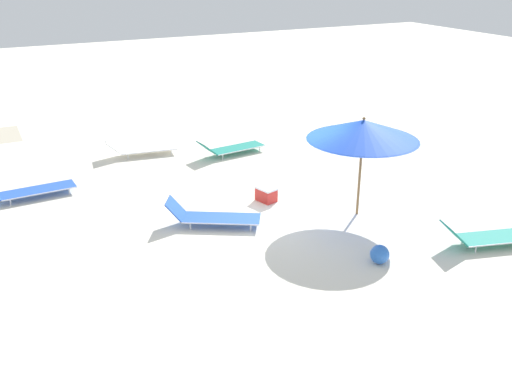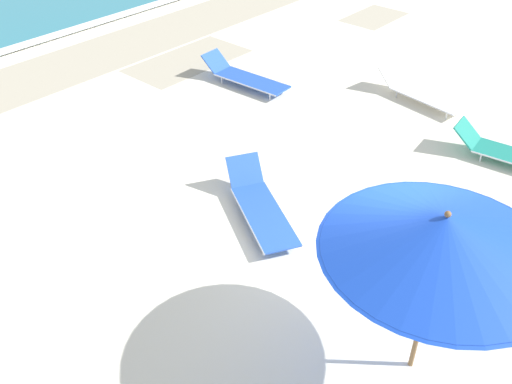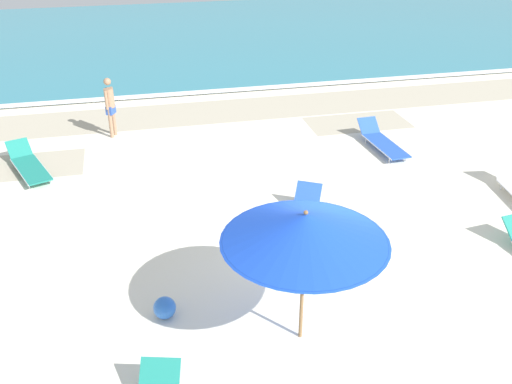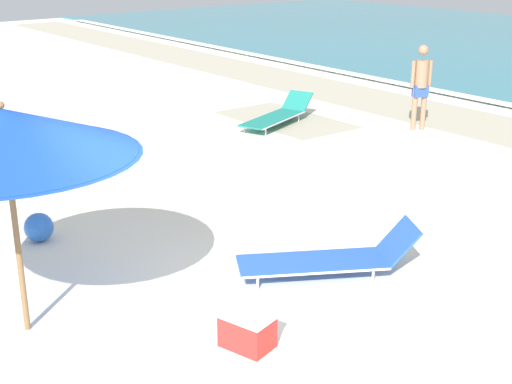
{
  "view_description": "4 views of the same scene",
  "coord_description": "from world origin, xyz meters",
  "px_view_note": "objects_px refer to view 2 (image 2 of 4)",
  "views": [
    {
      "loc": [
        -11.07,
        6.04,
        5.74
      ],
      "look_at": [
        -0.85,
        0.92,
        0.93
      ],
      "focal_mm": 40.0,
      "sensor_mm": 36.0,
      "label": 1
    },
    {
      "loc": [
        -5.71,
        -3.12,
        5.79
      ],
      "look_at": [
        -0.67,
        1.34,
        0.94
      ],
      "focal_mm": 40.0,
      "sensor_mm": 36.0,
      "label": 2
    },
    {
      "loc": [
        -3.46,
        -8.39,
        6.45
      ],
      "look_at": [
        -1.12,
        1.72,
        0.95
      ],
      "focal_mm": 40.0,
      "sensor_mm": 36.0,
      "label": 3
    },
    {
      "loc": [
        5.34,
        -3.7,
        3.77
      ],
      "look_at": [
        -0.72,
        1.02,
        1.04
      ],
      "focal_mm": 50.0,
      "sensor_mm": 36.0,
      "label": 4
    }
  ],
  "objects_px": {
    "sun_lounger_mid_beach_pair_a": "(510,153)",
    "cooler_box": "(374,233)",
    "beach_umbrella": "(443,235)",
    "sun_lounger_mid_beach_solo": "(420,92)",
    "sun_lounger_near_water_right": "(260,205)",
    "sun_lounger_beside_umbrella": "(244,77)"
  },
  "relations": [
    {
      "from": "sun_lounger_near_water_right",
      "to": "sun_lounger_mid_beach_solo",
      "type": "bearing_deg",
      "value": 30.91
    },
    {
      "from": "sun_lounger_beside_umbrella",
      "to": "cooler_box",
      "type": "height_order",
      "value": "sun_lounger_beside_umbrella"
    },
    {
      "from": "beach_umbrella",
      "to": "cooler_box",
      "type": "bearing_deg",
      "value": 43.73
    },
    {
      "from": "cooler_box",
      "to": "sun_lounger_mid_beach_solo",
      "type": "bearing_deg",
      "value": -175.43
    },
    {
      "from": "sun_lounger_beside_umbrella",
      "to": "sun_lounger_mid_beach_pair_a",
      "type": "bearing_deg",
      "value": -85.58
    },
    {
      "from": "beach_umbrella",
      "to": "sun_lounger_near_water_right",
      "type": "distance_m",
      "value": 3.92
    },
    {
      "from": "sun_lounger_mid_beach_pair_a",
      "to": "sun_lounger_beside_umbrella",
      "type": "bearing_deg",
      "value": 90.8
    },
    {
      "from": "sun_lounger_mid_beach_solo",
      "to": "cooler_box",
      "type": "xyz_separation_m",
      "value": [
        -4.81,
        -1.81,
        -0.03
      ]
    },
    {
      "from": "beach_umbrella",
      "to": "sun_lounger_mid_beach_solo",
      "type": "distance_m",
      "value": 7.53
    },
    {
      "from": "beach_umbrella",
      "to": "cooler_box",
      "type": "distance_m",
      "value": 2.96
    },
    {
      "from": "beach_umbrella",
      "to": "sun_lounger_near_water_right",
      "type": "bearing_deg",
      "value": 73.38
    },
    {
      "from": "beach_umbrella",
      "to": "cooler_box",
      "type": "relative_size",
      "value": 4.4
    },
    {
      "from": "sun_lounger_mid_beach_solo",
      "to": "sun_lounger_mid_beach_pair_a",
      "type": "xyz_separation_m",
      "value": [
        -1.18,
        -2.48,
        -0.0
      ]
    },
    {
      "from": "sun_lounger_near_water_right",
      "to": "beach_umbrella",
      "type": "bearing_deg",
      "value": -76.52
    },
    {
      "from": "beach_umbrella",
      "to": "sun_lounger_mid_beach_pair_a",
      "type": "distance_m",
      "value": 5.67
    },
    {
      "from": "sun_lounger_mid_beach_pair_a",
      "to": "cooler_box",
      "type": "xyz_separation_m",
      "value": [
        -3.63,
        0.67,
        -0.03
      ]
    },
    {
      "from": "sun_lounger_mid_beach_pair_a",
      "to": "cooler_box",
      "type": "relative_size",
      "value": 3.78
    },
    {
      "from": "beach_umbrella",
      "to": "sun_lounger_beside_umbrella",
      "type": "distance_m",
      "value": 8.41
    },
    {
      "from": "sun_lounger_near_water_right",
      "to": "cooler_box",
      "type": "height_order",
      "value": "sun_lounger_near_water_right"
    },
    {
      "from": "sun_lounger_mid_beach_pair_a",
      "to": "beach_umbrella",
      "type": "bearing_deg",
      "value": -176.99
    },
    {
      "from": "sun_lounger_mid_beach_solo",
      "to": "sun_lounger_mid_beach_pair_a",
      "type": "distance_m",
      "value": 2.75
    },
    {
      "from": "sun_lounger_beside_umbrella",
      "to": "sun_lounger_mid_beach_pair_a",
      "type": "distance_m",
      "value": 6.0
    }
  ]
}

